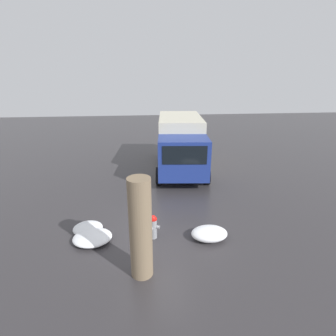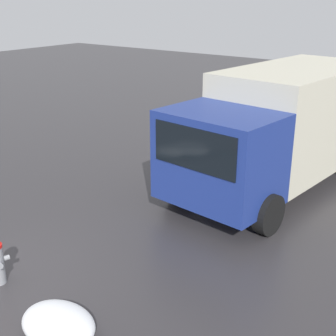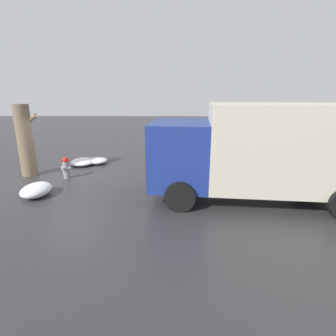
# 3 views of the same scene
# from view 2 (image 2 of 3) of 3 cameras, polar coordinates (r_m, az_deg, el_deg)

# --- Properties ---
(delivery_truck) EXTENTS (6.94, 3.28, 3.03)m
(delivery_truck) POSITION_cam_2_polar(r_m,az_deg,el_deg) (12.30, 13.62, 5.12)
(delivery_truck) COLOR navy
(delivery_truck) RESTS_ON ground_plane
(snow_pile_by_hydrant) EXTENTS (0.92, 1.25, 0.42)m
(snow_pile_by_hydrant) POSITION_cam_2_polar(r_m,az_deg,el_deg) (7.49, -13.22, -18.02)
(snow_pile_by_hydrant) COLOR white
(snow_pile_by_hydrant) RESTS_ON ground_plane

